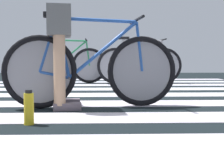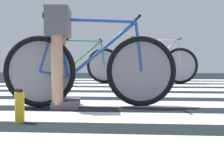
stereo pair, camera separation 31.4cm
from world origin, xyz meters
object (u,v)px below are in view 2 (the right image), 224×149
Objects in this scene: bicycle_1_of_3 at (91,69)px; bicycle_2_of_3 at (155,64)px; water_bottle at (20,106)px; bicycle_3_of_3 at (79,64)px; cyclist_1_of_3 at (59,44)px.

bicycle_2_of_3 is at bearing 66.27° from bicycle_1_of_3.
bicycle_2_of_3 is 3.90m from water_bottle.
bicycle_3_of_3 is 6.80× the size of water_bottle.
water_bottle is (0.25, -3.78, -0.26)m from bicycle_3_of_3.
bicycle_1_of_3 is 1.00× the size of bicycle_3_of_3.
bicycle_2_of_3 is (0.85, 2.91, 0.00)m from bicycle_1_of_3.
bicycle_2_of_3 is (1.16, 2.95, -0.25)m from cyclist_1_of_3.
bicycle_1_of_3 is at bearing -0.00° from cyclist_1_of_3.
cyclist_1_of_3 is at bearing -83.65° from bicycle_3_of_3.
water_bottle is at bearing -86.85° from bicycle_3_of_3.
bicycle_2_of_3 is at bearing -4.67° from bicycle_3_of_3.
bicycle_3_of_3 is (-1.53, 0.11, 0.00)m from bicycle_2_of_3.
cyclist_1_of_3 is 0.57× the size of bicycle_2_of_3.
water_bottle is (-1.28, -3.68, -0.26)m from bicycle_2_of_3.
water_bottle is at bearing -107.18° from cyclist_1_of_3.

